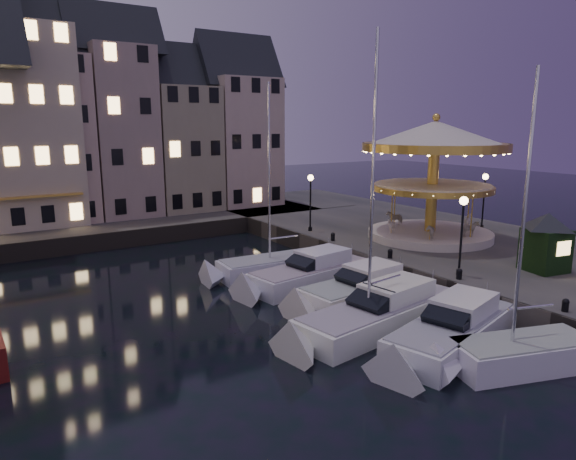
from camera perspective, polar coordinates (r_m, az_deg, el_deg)
ground at (r=23.38m, az=8.85°, el=-11.38°), size 160.00×160.00×0.00m
quay_east at (r=36.94m, az=18.95°, el=-2.16°), size 16.00×56.00×1.30m
quay_north at (r=45.16m, az=-24.12°, el=-0.10°), size 44.00×12.00×1.30m
quaywall_e at (r=31.18m, az=9.78°, el=-4.20°), size 0.15×44.00×1.30m
quaywall_n at (r=39.74m, az=-19.87°, el=-1.27°), size 48.00×0.15×1.30m
streetlamp_b at (r=27.99m, az=18.79°, el=0.60°), size 0.44×0.44×4.17m
streetlamp_c at (r=37.70m, az=2.51°, el=3.96°), size 0.44×0.44×4.17m
streetlamp_d at (r=41.08m, az=20.97°, el=3.84°), size 0.44×0.44×4.17m
bollard_a at (r=24.94m, az=28.46°, el=-7.29°), size 0.30×0.30×0.57m
bollard_b at (r=27.78m, az=18.50°, el=-4.59°), size 0.30×0.30×0.57m
bollard_c at (r=30.99m, az=11.28°, el=-2.53°), size 0.30×0.30×0.57m
bollard_d at (r=35.01m, az=5.01°, el=-0.70°), size 0.30×0.30×0.57m
townhouse_nc at (r=46.33m, az=-25.38°, el=10.22°), size 6.82×8.00×14.80m
townhouse_nd at (r=47.49m, az=-18.44°, el=11.36°), size 5.50×8.00×15.80m
townhouse_ne at (r=49.20m, az=-12.10°, el=9.94°), size 6.16×8.00×12.80m
townhouse_nf at (r=51.68m, az=-5.75°, el=10.77°), size 6.82×8.00×13.80m
motorboat_a at (r=21.55m, az=23.47°, el=-12.79°), size 6.63×3.92×11.00m
motorboat_b at (r=22.51m, az=17.45°, el=-10.97°), size 8.81×4.61×2.15m
motorboat_c at (r=23.70m, az=9.70°, el=-9.31°), size 10.11×3.92×13.37m
motorboat_d at (r=26.68m, az=7.49°, el=-6.90°), size 7.89×3.21×2.15m
motorboat_e at (r=29.32m, az=2.00°, el=-5.07°), size 8.78×3.59×2.15m
motorboat_f at (r=31.40m, az=-1.72°, el=-4.14°), size 8.87×2.85×11.75m
carousel at (r=36.33m, az=15.93°, el=7.78°), size 9.70×9.70×8.49m
ticket_kiosk at (r=30.70m, az=26.83°, el=-0.21°), size 3.07×3.07×3.60m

